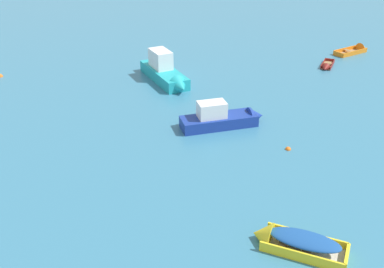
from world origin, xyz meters
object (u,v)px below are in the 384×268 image
(motor_launch_turquoise_near_left, at_px, (166,73))
(mooring_buoy_central, at_px, (288,149))
(rowboat_orange_back_row_left, at_px, (357,50))
(motor_launch_deep_blue_near_right, at_px, (224,118))
(rowboat_yellow_far_right, at_px, (289,240))
(rowboat_maroon_back_row_center, at_px, (326,67))
(mooring_buoy_between_boats_right, at_px, (0,77))

(motor_launch_turquoise_near_left, xyz_separation_m, mooring_buoy_central, (4.67, -12.13, -0.72))
(rowboat_orange_back_row_left, distance_m, mooring_buoy_central, 20.76)
(mooring_buoy_central, bearing_deg, motor_launch_deep_blue_near_right, 125.10)
(rowboat_yellow_far_right, xyz_separation_m, rowboat_orange_back_row_left, (17.35, 22.86, -0.16))
(motor_launch_deep_blue_near_right, distance_m, rowboat_orange_back_row_left, 20.25)
(rowboat_maroon_back_row_center, xyz_separation_m, motor_launch_turquoise_near_left, (-13.57, 0.20, 0.59))
(rowboat_maroon_back_row_center, relative_size, mooring_buoy_central, 7.81)
(rowboat_maroon_back_row_center, height_order, mooring_buoy_between_boats_right, rowboat_maroon_back_row_center)
(rowboat_yellow_far_right, xyz_separation_m, mooring_buoy_central, (3.42, 7.47, -0.35))
(motor_launch_turquoise_near_left, distance_m, motor_launch_deep_blue_near_right, 8.62)
(rowboat_yellow_far_right, height_order, motor_launch_deep_blue_near_right, motor_launch_deep_blue_near_right)
(mooring_buoy_central, bearing_deg, motor_launch_turquoise_near_left, 111.05)
(motor_launch_turquoise_near_left, distance_m, mooring_buoy_central, 13.01)
(motor_launch_deep_blue_near_right, xyz_separation_m, mooring_buoy_central, (2.64, -3.75, -0.55))
(mooring_buoy_between_boats_right, height_order, mooring_buoy_central, mooring_buoy_between_boats_right)
(mooring_buoy_between_boats_right, bearing_deg, rowboat_yellow_far_right, -59.85)
(rowboat_maroon_back_row_center, height_order, rowboat_yellow_far_right, rowboat_yellow_far_right)
(motor_launch_turquoise_near_left, xyz_separation_m, motor_launch_deep_blue_near_right, (2.03, -8.38, -0.17))
(motor_launch_deep_blue_near_right, bearing_deg, motor_launch_turquoise_near_left, 103.63)
(motor_launch_turquoise_near_left, bearing_deg, mooring_buoy_central, -68.95)
(motor_launch_deep_blue_near_right, height_order, rowboat_orange_back_row_left, motor_launch_deep_blue_near_right)
(rowboat_maroon_back_row_center, distance_m, mooring_buoy_between_boats_right, 26.57)
(motor_launch_deep_blue_near_right, height_order, mooring_buoy_between_boats_right, motor_launch_deep_blue_near_right)
(rowboat_yellow_far_right, bearing_deg, motor_launch_turquoise_near_left, 93.65)
(motor_launch_turquoise_near_left, distance_m, rowboat_orange_back_row_left, 18.89)
(motor_launch_turquoise_near_left, relative_size, rowboat_orange_back_row_left, 1.72)
(rowboat_maroon_back_row_center, distance_m, rowboat_orange_back_row_left, 6.10)
(rowboat_yellow_far_right, bearing_deg, rowboat_orange_back_row_left, 52.81)
(motor_launch_turquoise_near_left, xyz_separation_m, mooring_buoy_between_boats_right, (-12.62, 4.28, -0.72))
(rowboat_maroon_back_row_center, relative_size, motor_launch_turquoise_near_left, 0.39)
(rowboat_orange_back_row_left, bearing_deg, motor_launch_turquoise_near_left, -170.04)
(rowboat_yellow_far_right, bearing_deg, rowboat_maroon_back_row_center, 57.57)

